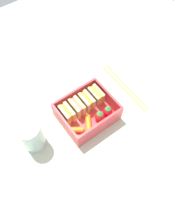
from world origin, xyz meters
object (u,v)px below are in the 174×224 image
sandwich_center_right (96,96)px  folded_napkin (135,158)px  carrot_stick_far_left (76,130)px  strawberry_far_left (100,116)px  chopstick_pair (125,86)px  strawberry_left (108,111)px  drinking_glass (32,136)px  sandwich_center_left (77,108)px  sandwich_center (87,102)px  sandwich_left (67,114)px  carrot_stick_left (88,124)px

sandwich_center_right → folded_napkin: bearing=-96.4°
carrot_stick_far_left → strawberry_far_left: bearing=-5.3°
sandwich_center_right → chopstick_pair: sandwich_center_right is taller
sandwich_center_right → strawberry_far_left: (-2.97, -5.57, -0.72)cm
carrot_stick_far_left → strawberry_far_left: 7.47cm
folded_napkin → chopstick_pair: bearing=55.6°
sandwich_center_right → strawberry_left: sandwich_center_right is taller
sandwich_center_right → carrot_stick_far_left: sandwich_center_right is taller
sandwich_center_right → drinking_glass: size_ratio=0.51×
chopstick_pair → drinking_glass: 32.14cm
sandwich_center_right → folded_napkin: 20.16cm
sandwich_center_left → strawberry_left: (6.54, -5.64, -0.76)cm
sandwich_center_left → sandwich_center: (3.33, 0.00, 0.00)cm
strawberry_left → drinking_glass: 21.65cm
strawberry_far_left → folded_napkin: size_ratio=0.32×
sandwich_center_right → strawberry_left: size_ratio=1.45×
sandwich_left → sandwich_center_right: size_ratio=1.00×
sandwich_left → sandwich_center: (6.66, 0.00, 0.00)cm
carrot_stick_left → strawberry_left: strawberry_left is taller
sandwich_center → carrot_stick_left: size_ratio=0.96×
sandwich_center → strawberry_left: sandwich_center is taller
carrot_stick_left → strawberry_far_left: 3.78cm
strawberry_left → drinking_glass: size_ratio=0.35×
sandwich_center_left → carrot_stick_left: size_ratio=0.96×
chopstick_pair → sandwich_center: bearing=176.5°
sandwich_center_right → drinking_glass: bearing=-178.1°
chopstick_pair → carrot_stick_left: bearing=-165.5°
sandwich_center → strawberry_far_left: (0.36, -5.57, -0.72)cm
sandwich_center → drinking_glass: drinking_glass is taller
sandwich_center_left → chopstick_pair: sandwich_center_left is taller
carrot_stick_far_left → folded_napkin: 17.07cm
carrot_stick_far_left → chopstick_pair: bearing=10.8°
sandwich_center → sandwich_center_right: same height
carrot_stick_left → strawberry_left: 6.59cm
sandwich_left → carrot_stick_far_left: (-0.39, -4.88, -1.47)cm
sandwich_center → folded_napkin: (1.13, -19.77, -3.27)cm
folded_napkin → drinking_glass: bearing=134.7°
strawberry_left → chopstick_pair: strawberry_left is taller
chopstick_pair → sandwich_left: bearing=177.6°
strawberry_left → folded_napkin: strawberry_left is taller
sandwich_left → folded_napkin: (7.78, -19.77, -3.27)cm
folded_napkin → sandwich_left: bearing=111.5°
carrot_stick_left → chopstick_pair: carrot_stick_left is taller
chopstick_pair → folded_napkin: (-12.95, -18.91, -0.15)cm
carrot_stick_far_left → carrot_stick_left: bearing=-7.2°
carrot_stick_far_left → strawberry_left: size_ratio=1.11×
sandwich_center_right → strawberry_far_left: bearing=-118.0°
sandwich_center_right → strawberry_left: 5.69cm
strawberry_left → chopstick_pair: (10.86, 4.78, -2.36)cm
sandwich_center_left → folded_napkin: (4.45, -19.77, -3.27)cm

